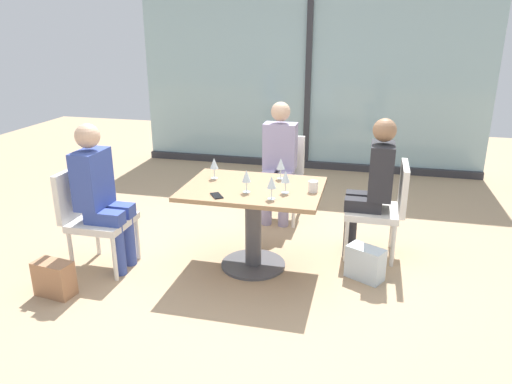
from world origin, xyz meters
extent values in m
plane|color=tan|center=(0.00, 0.00, 0.00)|extent=(12.00, 12.00, 0.00)
cube|color=#96B7BC|center=(0.00, 3.20, 1.35)|extent=(4.89, 0.03, 2.70)
cube|color=#2D2D33|center=(0.00, 3.17, 1.35)|extent=(0.08, 0.06, 2.70)
cube|color=#2D2D33|center=(0.00, 3.17, 0.05)|extent=(4.89, 0.10, 0.10)
cube|color=#997551|center=(0.00, 0.00, 0.71)|extent=(1.14, 0.83, 0.04)
cylinder|color=#4C4C51|center=(0.00, 0.00, 0.35)|extent=(0.14, 0.14, 0.69)
cylinder|color=#4C4C51|center=(0.00, 0.00, 0.01)|extent=(0.56, 0.56, 0.02)
cube|color=silver|center=(-1.24, -0.32, 0.42)|extent=(0.46, 0.46, 0.06)
cube|color=silver|center=(-1.49, -0.32, 0.66)|extent=(0.05, 0.46, 0.42)
cylinder|color=silver|center=(-1.04, -0.52, 0.20)|extent=(0.04, 0.04, 0.39)
cylinder|color=silver|center=(-1.04, -0.12, 0.20)|extent=(0.04, 0.04, 0.39)
cylinder|color=silver|center=(-1.44, -0.52, 0.20)|extent=(0.04, 0.04, 0.39)
cylinder|color=silver|center=(-1.44, -0.12, 0.20)|extent=(0.04, 0.04, 0.39)
cube|color=silver|center=(0.98, 0.48, 0.42)|extent=(0.46, 0.46, 0.06)
cube|color=silver|center=(1.23, 0.48, 0.66)|extent=(0.05, 0.46, 0.42)
cylinder|color=silver|center=(0.78, 0.68, 0.20)|extent=(0.04, 0.04, 0.39)
cylinder|color=silver|center=(0.78, 0.28, 0.20)|extent=(0.04, 0.04, 0.39)
cylinder|color=silver|center=(1.18, 0.68, 0.20)|extent=(0.04, 0.04, 0.39)
cylinder|color=silver|center=(1.18, 0.28, 0.20)|extent=(0.04, 0.04, 0.39)
cube|color=silver|center=(0.00, 1.11, 0.42)|extent=(0.46, 0.46, 0.06)
cube|color=silver|center=(0.00, 1.36, 0.66)|extent=(0.46, 0.05, 0.42)
cylinder|color=silver|center=(-0.20, 0.91, 0.20)|extent=(0.04, 0.04, 0.39)
cylinder|color=silver|center=(0.20, 0.91, 0.20)|extent=(0.04, 0.04, 0.39)
cylinder|color=silver|center=(-0.20, 1.31, 0.20)|extent=(0.04, 0.04, 0.39)
cylinder|color=silver|center=(0.20, 1.31, 0.20)|extent=(0.04, 0.04, 0.39)
cylinder|color=#384C9E|center=(-1.06, -0.41, 0.23)|extent=(0.11, 0.11, 0.45)
cube|color=#384C9E|center=(-1.16, -0.41, 0.51)|extent=(0.32, 0.13, 0.11)
cylinder|color=#384C9E|center=(-1.06, -0.23, 0.23)|extent=(0.11, 0.11, 0.45)
cube|color=#384C9E|center=(-1.16, -0.23, 0.51)|extent=(0.32, 0.13, 0.11)
cube|color=#384C9E|center=(-1.29, -0.32, 0.80)|extent=(0.20, 0.34, 0.48)
sphere|color=#D8AD8C|center=(-1.29, -0.32, 1.16)|extent=(0.20, 0.20, 0.20)
cylinder|color=#28282D|center=(0.80, 0.57, 0.23)|extent=(0.11, 0.11, 0.45)
cube|color=#28282D|center=(0.90, 0.57, 0.51)|extent=(0.32, 0.13, 0.11)
cylinder|color=#28282D|center=(0.80, 0.39, 0.23)|extent=(0.11, 0.11, 0.45)
cube|color=#28282D|center=(0.90, 0.39, 0.51)|extent=(0.32, 0.13, 0.11)
cube|color=#28282D|center=(1.03, 0.48, 0.80)|extent=(0.20, 0.34, 0.48)
sphere|color=#936B4C|center=(1.03, 0.48, 1.16)|extent=(0.20, 0.20, 0.20)
cylinder|color=#9E93B7|center=(-0.09, 0.94, 0.23)|extent=(0.11, 0.11, 0.45)
cube|color=#9E93B7|center=(-0.09, 1.03, 0.51)|extent=(0.13, 0.32, 0.11)
cylinder|color=#9E93B7|center=(0.09, 0.94, 0.23)|extent=(0.11, 0.11, 0.45)
cube|color=#9E93B7|center=(0.09, 1.03, 0.51)|extent=(0.13, 0.32, 0.11)
cube|color=#9E93B7|center=(0.00, 1.16, 0.80)|extent=(0.34, 0.20, 0.48)
sphere|color=#D8AD8C|center=(0.00, 1.16, 1.16)|extent=(0.20, 0.20, 0.20)
cylinder|color=silver|center=(0.18, 0.27, 0.73)|extent=(0.06, 0.06, 0.00)
cylinder|color=silver|center=(0.18, 0.27, 0.78)|extent=(0.01, 0.01, 0.08)
cone|color=silver|center=(0.18, 0.27, 0.87)|extent=(0.07, 0.07, 0.09)
cylinder|color=silver|center=(0.29, -0.09, 0.73)|extent=(0.06, 0.06, 0.00)
cylinder|color=silver|center=(0.29, -0.09, 0.78)|extent=(0.01, 0.01, 0.08)
cone|color=silver|center=(0.29, -0.09, 0.87)|extent=(0.07, 0.07, 0.09)
cylinder|color=silver|center=(-0.38, 0.14, 0.73)|extent=(0.06, 0.06, 0.00)
cylinder|color=silver|center=(-0.38, 0.14, 0.78)|extent=(0.01, 0.01, 0.08)
cone|color=silver|center=(-0.38, 0.14, 0.87)|extent=(0.07, 0.07, 0.09)
cylinder|color=silver|center=(-0.02, -0.15, 0.73)|extent=(0.06, 0.06, 0.00)
cylinder|color=silver|center=(-0.02, -0.15, 0.78)|extent=(0.01, 0.01, 0.08)
cone|color=silver|center=(-0.02, -0.15, 0.87)|extent=(0.07, 0.07, 0.09)
cylinder|color=silver|center=(0.21, -0.26, 0.73)|extent=(0.06, 0.06, 0.00)
cylinder|color=silver|center=(0.21, -0.26, 0.78)|extent=(0.01, 0.01, 0.08)
cone|color=silver|center=(0.21, -0.26, 0.87)|extent=(0.07, 0.07, 0.09)
cylinder|color=white|center=(0.50, -0.01, 0.78)|extent=(0.08, 0.08, 0.09)
cube|color=black|center=(-0.22, -0.29, 0.73)|extent=(0.14, 0.16, 0.01)
cube|color=#A3704C|center=(-1.38, -0.83, 0.14)|extent=(0.32, 0.20, 0.28)
cube|color=silver|center=(0.95, 0.00, 0.14)|extent=(0.34, 0.28, 0.28)
camera|label=1|loc=(0.92, -3.67, 2.00)|focal=33.81mm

